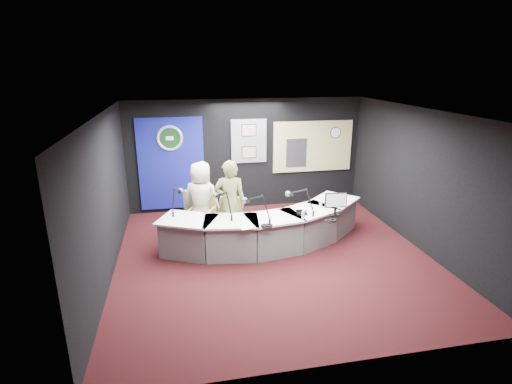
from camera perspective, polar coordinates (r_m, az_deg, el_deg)
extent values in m
plane|color=black|center=(7.93, 2.59, -9.26)|extent=(6.00, 6.00, 0.00)
cube|color=silver|center=(7.10, 2.90, 11.29)|extent=(6.00, 6.00, 0.02)
cube|color=black|center=(10.23, -1.32, 5.37)|extent=(6.00, 0.02, 2.80)
cube|color=black|center=(4.76, 11.59, -10.21)|extent=(6.00, 0.02, 2.80)
cube|color=black|center=(7.30, -20.77, -0.96)|extent=(0.02, 6.00, 2.80)
cube|color=black|center=(8.60, 22.52, 1.58)|extent=(0.02, 6.00, 2.80)
cube|color=navy|center=(10.09, -11.99, 3.93)|extent=(1.60, 0.05, 2.30)
torus|color=silver|center=(9.92, -12.23, 7.52)|extent=(0.63, 0.07, 0.63)
cylinder|color=black|center=(9.93, -12.23, 7.53)|extent=(0.48, 0.01, 0.48)
cube|color=slate|center=(10.14, -1.02, 7.28)|extent=(0.90, 0.04, 1.10)
cube|color=gray|center=(10.07, -1.00, 8.81)|extent=(0.34, 0.02, 0.27)
cube|color=gray|center=(10.17, -0.99, 5.70)|extent=(0.34, 0.02, 0.27)
cube|color=tan|center=(10.61, 8.11, 6.47)|extent=(2.12, 0.06, 1.32)
cube|color=beige|center=(10.60, 8.13, 6.46)|extent=(2.00, 0.02, 1.20)
cube|color=black|center=(10.48, 5.79, 5.58)|extent=(0.55, 0.02, 0.75)
cylinder|color=white|center=(10.73, 11.30, 8.34)|extent=(0.28, 0.01, 0.28)
cube|color=gray|center=(8.88, -8.67, -2.04)|extent=(0.49, 0.31, 0.70)
imported|color=beige|center=(8.60, -7.80, -1.13)|extent=(0.97, 0.83, 1.67)
imported|color=#5F6937|center=(8.16, -3.74, -1.59)|extent=(0.71, 0.52, 1.80)
cube|color=black|center=(7.96, 11.32, -1.12)|extent=(0.47, 0.07, 0.32)
cube|color=black|center=(8.01, 6.56, -2.99)|extent=(0.23, 0.19, 0.05)
torus|color=black|center=(7.74, 10.63, -4.01)|extent=(0.22, 0.22, 0.04)
torus|color=black|center=(7.38, 1.52, -4.79)|extent=(0.22, 0.22, 0.04)
cube|color=white|center=(7.56, -5.24, -4.42)|extent=(0.24, 0.31, 0.00)
cube|color=white|center=(7.39, -1.66, -4.89)|extent=(0.30, 0.37, 0.00)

